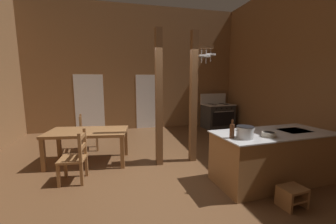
{
  "coord_description": "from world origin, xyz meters",
  "views": [
    {
      "loc": [
        -0.7,
        -3.72,
        1.84
      ],
      "look_at": [
        0.47,
        1.13,
        1.08
      ],
      "focal_mm": 22.13,
      "sensor_mm": 36.0,
      "label": 1
    }
  ],
  "objects_px": {
    "dining_table": "(88,134)",
    "ladderback_chair_near_window": "(87,133)",
    "stove_range": "(218,116)",
    "ladderback_chair_by_post": "(75,158)",
    "mixing_bowl_on_counter": "(269,134)",
    "bottle_tall_on_counter": "(232,131)",
    "stockpot_on_counter": "(245,132)",
    "kitchen_island": "(272,157)",
    "step_stool": "(292,195)"
  },
  "relations": [
    {
      "from": "kitchen_island",
      "to": "mixing_bowl_on_counter",
      "type": "distance_m",
      "value": 0.63
    },
    {
      "from": "step_stool",
      "to": "dining_table",
      "type": "height_order",
      "value": "dining_table"
    },
    {
      "from": "stockpot_on_counter",
      "to": "bottle_tall_on_counter",
      "type": "bearing_deg",
      "value": 163.14
    },
    {
      "from": "step_stool",
      "to": "ladderback_chair_near_window",
      "type": "height_order",
      "value": "ladderback_chair_near_window"
    },
    {
      "from": "stockpot_on_counter",
      "to": "ladderback_chair_near_window",
      "type": "bearing_deg",
      "value": 134.65
    },
    {
      "from": "kitchen_island",
      "to": "ladderback_chair_near_window",
      "type": "bearing_deg",
      "value": 143.49
    },
    {
      "from": "dining_table",
      "to": "bottle_tall_on_counter",
      "type": "height_order",
      "value": "bottle_tall_on_counter"
    },
    {
      "from": "stove_range",
      "to": "stockpot_on_counter",
      "type": "xyz_separation_m",
      "value": [
        -1.78,
        -4.42,
        0.54
      ]
    },
    {
      "from": "stove_range",
      "to": "ladderback_chair_near_window",
      "type": "distance_m",
      "value": 4.85
    },
    {
      "from": "mixing_bowl_on_counter",
      "to": "ladderback_chair_near_window",
      "type": "bearing_deg",
      "value": 138.63
    },
    {
      "from": "ladderback_chair_near_window",
      "to": "mixing_bowl_on_counter",
      "type": "xyz_separation_m",
      "value": [
        3.24,
        -2.85,
        0.51
      ]
    },
    {
      "from": "kitchen_island",
      "to": "ladderback_chair_by_post",
      "type": "height_order",
      "value": "ladderback_chair_by_post"
    },
    {
      "from": "kitchen_island",
      "to": "stove_range",
      "type": "height_order",
      "value": "stove_range"
    },
    {
      "from": "mixing_bowl_on_counter",
      "to": "step_stool",
      "type": "bearing_deg",
      "value": -86.26
    },
    {
      "from": "kitchen_island",
      "to": "ladderback_chair_near_window",
      "type": "distance_m",
      "value": 4.4
    },
    {
      "from": "step_stool",
      "to": "ladderback_chair_by_post",
      "type": "bearing_deg",
      "value": 153.92
    },
    {
      "from": "dining_table",
      "to": "ladderback_chair_by_post",
      "type": "xyz_separation_m",
      "value": [
        -0.11,
        -0.88,
        -0.2
      ]
    },
    {
      "from": "kitchen_island",
      "to": "ladderback_chair_by_post",
      "type": "xyz_separation_m",
      "value": [
        -3.49,
        0.82,
        -0.01
      ]
    },
    {
      "from": "ladderback_chair_by_post",
      "to": "dining_table",
      "type": "bearing_deg",
      "value": 83.06
    },
    {
      "from": "bottle_tall_on_counter",
      "to": "stove_range",
      "type": "bearing_deg",
      "value": 65.56
    },
    {
      "from": "dining_table",
      "to": "bottle_tall_on_counter",
      "type": "distance_m",
      "value": 3.1
    },
    {
      "from": "stockpot_on_counter",
      "to": "step_stool",
      "type": "bearing_deg",
      "value": -49.15
    },
    {
      "from": "dining_table",
      "to": "stockpot_on_counter",
      "type": "height_order",
      "value": "stockpot_on_counter"
    },
    {
      "from": "ladderback_chair_near_window",
      "to": "mixing_bowl_on_counter",
      "type": "distance_m",
      "value": 4.34
    },
    {
      "from": "ladderback_chair_by_post",
      "to": "stockpot_on_counter",
      "type": "height_order",
      "value": "stockpot_on_counter"
    },
    {
      "from": "ladderback_chair_by_post",
      "to": "step_stool",
      "type": "bearing_deg",
      "value": -26.08
    },
    {
      "from": "dining_table",
      "to": "ladderback_chair_by_post",
      "type": "distance_m",
      "value": 0.91
    },
    {
      "from": "stove_range",
      "to": "ladderback_chair_by_post",
      "type": "bearing_deg",
      "value": -143.27
    },
    {
      "from": "dining_table",
      "to": "ladderback_chair_near_window",
      "type": "distance_m",
      "value": 0.96
    },
    {
      "from": "mixing_bowl_on_counter",
      "to": "bottle_tall_on_counter",
      "type": "height_order",
      "value": "bottle_tall_on_counter"
    },
    {
      "from": "ladderback_chair_near_window",
      "to": "stockpot_on_counter",
      "type": "relative_size",
      "value": 2.77
    },
    {
      "from": "dining_table",
      "to": "stockpot_on_counter",
      "type": "bearing_deg",
      "value": -35.9
    },
    {
      "from": "stove_range",
      "to": "step_stool",
      "type": "height_order",
      "value": "stove_range"
    },
    {
      "from": "kitchen_island",
      "to": "dining_table",
      "type": "height_order",
      "value": "kitchen_island"
    },
    {
      "from": "dining_table",
      "to": "ladderback_chair_near_window",
      "type": "relative_size",
      "value": 1.9
    },
    {
      "from": "dining_table",
      "to": "ladderback_chair_by_post",
      "type": "bearing_deg",
      "value": -96.94
    },
    {
      "from": "kitchen_island",
      "to": "step_stool",
      "type": "xyz_separation_m",
      "value": [
        -0.27,
        -0.76,
        -0.28
      ]
    },
    {
      "from": "step_stool",
      "to": "dining_table",
      "type": "distance_m",
      "value": 4.0
    },
    {
      "from": "dining_table",
      "to": "stockpot_on_counter",
      "type": "xyz_separation_m",
      "value": [
        2.65,
        -1.92,
        0.37
      ]
    },
    {
      "from": "kitchen_island",
      "to": "dining_table",
      "type": "bearing_deg",
      "value": 153.34
    },
    {
      "from": "mixing_bowl_on_counter",
      "to": "stockpot_on_counter",
      "type": "bearing_deg",
      "value": 178.08
    },
    {
      "from": "bottle_tall_on_counter",
      "to": "step_stool",
      "type": "bearing_deg",
      "value": -42.12
    },
    {
      "from": "stockpot_on_counter",
      "to": "bottle_tall_on_counter",
      "type": "height_order",
      "value": "bottle_tall_on_counter"
    },
    {
      "from": "kitchen_island",
      "to": "dining_table",
      "type": "xyz_separation_m",
      "value": [
        -3.38,
        1.7,
        0.19
      ]
    },
    {
      "from": "mixing_bowl_on_counter",
      "to": "dining_table",
      "type": "bearing_deg",
      "value": 147.94
    },
    {
      "from": "ladderback_chair_by_post",
      "to": "kitchen_island",
      "type": "bearing_deg",
      "value": -13.19
    },
    {
      "from": "stove_range",
      "to": "dining_table",
      "type": "height_order",
      "value": "stove_range"
    },
    {
      "from": "ladderback_chair_near_window",
      "to": "mixing_bowl_on_counter",
      "type": "bearing_deg",
      "value": -41.37
    },
    {
      "from": "kitchen_island",
      "to": "bottle_tall_on_counter",
      "type": "distance_m",
      "value": 1.11
    },
    {
      "from": "stove_range",
      "to": "dining_table",
      "type": "distance_m",
      "value": 5.09
    }
  ]
}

